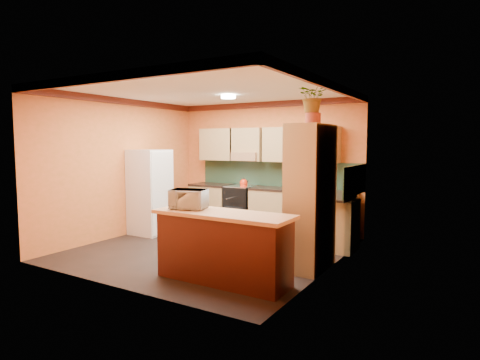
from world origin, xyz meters
name	(u,v)px	position (x,y,z in m)	size (l,w,h in m)	color
room_shell	(220,128)	(0.02, 0.28, 2.09)	(4.24, 4.24, 2.72)	black
base_cabinets_back	(267,210)	(0.17, 1.80, 0.44)	(3.65, 0.60, 0.88)	tan
countertop_back	(267,188)	(0.17, 1.80, 0.90)	(3.65, 0.62, 0.04)	black
stove	(241,207)	(-0.45, 1.80, 0.46)	(0.58, 0.58, 0.91)	black
kettle	(244,182)	(-0.35, 1.75, 1.00)	(0.17, 0.17, 0.18)	red
sink	(302,189)	(0.95, 1.80, 0.94)	(0.48, 0.40, 0.03)	silver
base_cabinets_right	(332,224)	(1.80, 1.09, 0.44)	(0.60, 0.80, 0.88)	tan
countertop_right	(333,198)	(1.80, 1.09, 0.90)	(0.62, 0.80, 0.04)	black
fridge	(150,192)	(-1.75, 0.39, 0.85)	(0.68, 0.66, 1.70)	white
pantry	(310,197)	(1.85, -0.09, 1.05)	(0.48, 0.90, 2.10)	tan
fern_pot	(313,119)	(1.85, -0.04, 2.18)	(0.22, 0.22, 0.16)	maroon
fern	(313,97)	(1.85, -0.04, 2.49)	(0.42, 0.36, 0.46)	tan
breakfast_bar	(223,249)	(1.08, -1.22, 0.44)	(1.80, 0.55, 0.88)	#44130F
bar_top	(223,214)	(1.08, -1.22, 0.91)	(1.90, 0.65, 0.05)	tan
microwave	(189,199)	(0.51, -1.22, 1.06)	(0.48, 0.33, 0.27)	white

